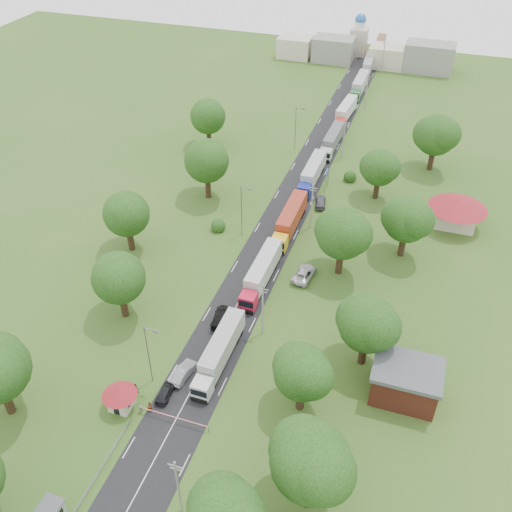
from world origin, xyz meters
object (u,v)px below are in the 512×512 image
at_px(car_lane_mid, 183,372).
at_px(pedestrian_near, 150,407).
at_px(boom_barrier, 164,415).
at_px(truck_0, 220,351).
at_px(car_lane_front, 165,392).
at_px(guard_booth, 120,396).
at_px(info_sign, 327,176).

bearing_deg(car_lane_mid, pedestrian_near, 83.97).
bearing_deg(boom_barrier, truck_0, 74.04).
relative_size(truck_0, pedestrian_near, 9.02).
xyz_separation_m(car_lane_front, pedestrian_near, (-0.72, -2.80, 0.12)).
height_order(guard_booth, car_lane_mid, guard_booth).
xyz_separation_m(guard_booth, car_lane_front, (4.42, 3.30, -1.49)).
bearing_deg(info_sign, guard_booth, -101.68).
height_order(car_lane_mid, pedestrian_near, car_lane_mid).
relative_size(boom_barrier, info_sign, 2.25).
bearing_deg(pedestrian_near, car_lane_mid, 64.20).
xyz_separation_m(guard_booth, car_lane_mid, (5.29, 7.01, -1.37)).
xyz_separation_m(guard_booth, info_sign, (12.40, 60.00, 0.84)).
height_order(info_sign, car_lane_mid, info_sign).
xyz_separation_m(boom_barrier, car_lane_mid, (-0.56, 7.01, -0.10)).
height_order(guard_booth, truck_0, truck_0).
bearing_deg(car_lane_mid, car_lane_front, 84.47).
relative_size(boom_barrier, pedestrian_near, 5.84).
distance_m(boom_barrier, pedestrian_near, 2.20).
height_order(truck_0, car_lane_front, truck_0).
bearing_deg(info_sign, pedestrian_near, -98.32).
xyz_separation_m(info_sign, car_lane_front, (-7.98, -56.70, -2.33)).
distance_m(guard_booth, car_lane_mid, 8.88).
height_order(info_sign, truck_0, info_sign).
relative_size(boom_barrier, truck_0, 0.65).
relative_size(guard_booth, car_lane_front, 1.11).
relative_size(boom_barrier, car_lane_front, 2.34).
distance_m(boom_barrier, car_lane_mid, 7.03).
height_order(info_sign, car_lane_front, info_sign).
distance_m(truck_0, pedestrian_near, 11.72).
height_order(guard_booth, info_sign, info_sign).
bearing_deg(info_sign, car_lane_mid, -97.64).
distance_m(info_sign, car_lane_mid, 53.52).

